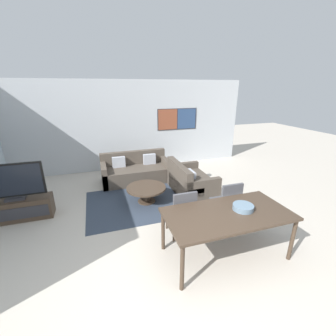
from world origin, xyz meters
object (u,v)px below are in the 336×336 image
sofa_main (136,171)px  dining_table (228,217)px  fruit_bowl (243,207)px  dining_chair_left (182,210)px  tv_console (19,209)px  dining_chair_centre (228,201)px  television (12,182)px  sofa_side (189,183)px  coffee_table (146,191)px

sofa_main → dining_table: 3.64m
fruit_bowl → dining_table: bearing=-177.8°
sofa_main → dining_table: sofa_main is taller
sofa_main → dining_chair_left: size_ratio=2.08×
dining_chair_left → tv_console: bearing=152.6°
sofa_main → dining_table: size_ratio=0.98×
tv_console → dining_chair_centre: dining_chair_centre is taller
dining_chair_centre → tv_console: bearing=159.3°
dining_table → dining_chair_left: dining_chair_left is taller
television → dining_table: bearing=-32.7°
sofa_main → sofa_side: 1.70m
sofa_side → dining_chair_left: dining_chair_left is taller
dining_table → dining_chair_left: bearing=125.3°
sofa_side → coffee_table: 1.16m
sofa_main → coffee_table: (0.00, -1.39, 0.01)m
coffee_table → dining_table: size_ratio=0.47×
television → dining_table: 4.11m
dining_chair_left → dining_table: bearing=-54.7°
television → fruit_bowl: bearing=-30.7°
sofa_side → dining_chair_left: size_ratio=1.52×
sofa_main → coffee_table: size_ratio=2.08×
sofa_side → dining_chair_left: bearing=152.5°
dining_chair_left → dining_chair_centre: (0.96, 0.05, 0.00)m
dining_table → fruit_bowl: fruit_bowl is taller
sofa_side → television: bearing=90.7°
fruit_bowl → sofa_side: bearing=88.1°
dining_chair_centre → sofa_side: bearing=94.9°
sofa_side → dining_chair_centre: size_ratio=1.52×
tv_console → fruit_bowl: fruit_bowl is taller
coffee_table → dining_chair_left: bearing=-77.4°
television → dining_chair_centre: (3.94, -1.49, -0.30)m
coffee_table → sofa_main: bearing=90.0°
dining_chair_centre → fruit_bowl: size_ratio=2.84×
tv_console → fruit_bowl: bearing=-30.6°
sofa_main → sofa_side: (1.15, -1.25, -0.00)m
television → dining_table: (3.46, -2.22, -0.12)m
tv_console → television: 0.60m
tv_console → dining_chair_left: 3.37m
sofa_main → dining_chair_centre: size_ratio=2.08×
tv_console → sofa_main: size_ratio=0.67×
coffee_table → dining_chair_left: size_ratio=1.00×
coffee_table → sofa_side: bearing=6.8°
tv_console → sofa_side: (3.81, 0.05, 0.05)m
sofa_side → dining_table: bearing=171.3°
sofa_side → fruit_bowl: (-0.07, -2.26, 0.54)m
sofa_main → dining_chair_left: bearing=-83.5°
sofa_main → sofa_side: bearing=-47.3°
television → dining_chair_centre: television is taller
dining_chair_left → television: bearing=152.6°
coffee_table → dining_table: (0.80, -2.13, 0.42)m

